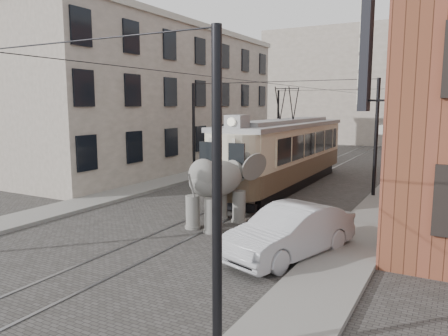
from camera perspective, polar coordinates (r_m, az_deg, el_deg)
The scene contains 10 objects.
ground at distance 19.19m, azimuth 0.42°, elevation -5.74°, with size 120.00×120.00×0.00m, color #413E3C.
tram_rails at distance 19.19m, azimuth 0.42°, elevation -5.70°, with size 1.54×80.00×0.02m, color slate, non-canonical shape.
sidewalk_right at distance 17.24m, azimuth 18.40°, elevation -7.54°, with size 2.00×60.00×0.15m, color slate.
sidewalk_left at distance 22.91m, azimuth -14.06°, elevation -3.48°, with size 2.00×60.00×0.15m, color slate.
stucco_building at distance 33.01m, azimuth -8.25°, elevation 8.83°, with size 7.00×24.00×10.00m, color gray.
distant_block at distance 57.11m, azimuth 20.20°, elevation 10.18°, with size 28.00×10.00×14.00m, color gray.
catenary at distance 23.27m, azimuth 5.87°, elevation 4.19°, with size 11.00×30.20×6.00m, color black, non-canonical shape.
tram at distance 24.93m, azimuth 8.26°, elevation 4.03°, with size 2.94×14.27×5.66m, color beige, non-canonical shape.
elephant at distance 16.70m, azimuth -1.02°, elevation -2.88°, with size 2.55×4.63×2.84m, color slate, non-canonical shape.
parked_car at distance 13.56m, azimuth 8.75°, elevation -8.35°, with size 1.70×4.83×1.59m, color #A2A1A6.
Camera 1 is at (8.85, -16.38, 4.67)m, focal length 34.41 mm.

